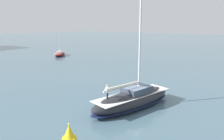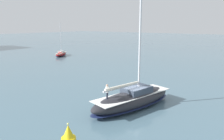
# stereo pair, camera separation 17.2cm
# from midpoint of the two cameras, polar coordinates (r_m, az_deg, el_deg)

# --- Properties ---
(ground_plane) EXTENTS (400.00, 400.00, 0.00)m
(ground_plane) POSITION_cam_midpoint_polar(r_m,az_deg,el_deg) (25.88, 5.62, -9.69)
(ground_plane) COLOR slate
(sailboat_main) EXTENTS (12.20, 5.96, 16.14)m
(sailboat_main) POSITION_cam_midpoint_polar(r_m,az_deg,el_deg) (25.52, 5.71, -7.39)
(sailboat_main) COLOR #232328
(sailboat_main) RESTS_ON ground
(sailboat_moored_near_marina) EXTENTS (7.15, 5.33, 9.81)m
(sailboat_moored_near_marina) POSITION_cam_midpoint_polar(r_m,az_deg,el_deg) (67.89, -13.12, 4.14)
(sailboat_moored_near_marina) COLOR maroon
(sailboat_moored_near_marina) RESTS_ON ground
(channel_buoy) EXTENTS (1.14, 1.14, 2.06)m
(channel_buoy) POSITION_cam_midpoint_polar(r_m,az_deg,el_deg) (18.13, -11.01, -16.96)
(channel_buoy) COLOR yellow
(channel_buoy) RESTS_ON ground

